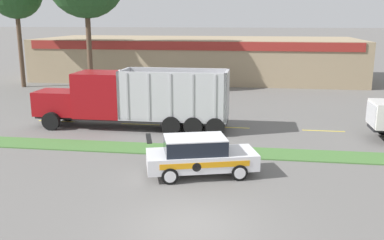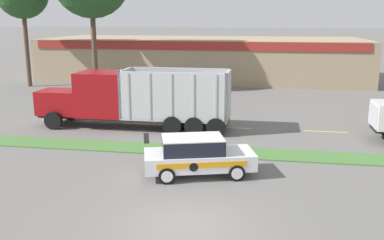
% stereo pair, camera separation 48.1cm
% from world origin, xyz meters
% --- Properties ---
extents(ground_plane, '(600.00, 600.00, 0.00)m').
position_xyz_m(ground_plane, '(0.00, 0.00, 0.00)').
color(ground_plane, slate).
extents(grass_verge, '(120.00, 1.74, 0.06)m').
position_xyz_m(grass_verge, '(0.00, 7.56, 0.03)').
color(grass_verge, '#477538').
rests_on(grass_verge, ground_plane).
extents(centre_line_2, '(2.40, 0.14, 0.01)m').
position_xyz_m(centre_line_2, '(-10.35, 12.43, 0.00)').
color(centre_line_2, yellow).
rests_on(centre_line_2, ground_plane).
extents(centre_line_3, '(2.40, 0.14, 0.01)m').
position_xyz_m(centre_line_3, '(-4.95, 12.43, 0.00)').
color(centre_line_3, yellow).
rests_on(centre_line_3, ground_plane).
extents(centre_line_4, '(2.40, 0.14, 0.01)m').
position_xyz_m(centre_line_4, '(0.45, 12.43, 0.00)').
color(centre_line_4, yellow).
rests_on(centre_line_4, ground_plane).
extents(centre_line_5, '(2.40, 0.14, 0.01)m').
position_xyz_m(centre_line_5, '(5.85, 12.43, 0.00)').
color(centre_line_5, yellow).
rests_on(centre_line_5, ground_plane).
extents(dump_truck_lead, '(11.40, 2.64, 3.51)m').
position_xyz_m(dump_truck_lead, '(-6.11, 11.52, 1.64)').
color(dump_truck_lead, black).
rests_on(dump_truck_lead, ground_plane).
extents(rally_car, '(4.78, 2.98, 1.65)m').
position_xyz_m(rally_car, '(-0.28, 4.40, 0.84)').
color(rally_car, white).
rests_on(rally_car, ground_plane).
extents(store_building_backdrop, '(33.02, 12.10, 4.24)m').
position_xyz_m(store_building_backdrop, '(-4.24, 33.71, 2.12)').
color(store_building_backdrop, '#9E896B').
rests_on(store_building_backdrop, ground_plane).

